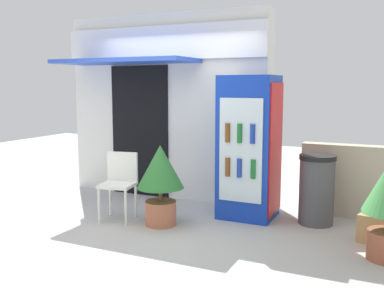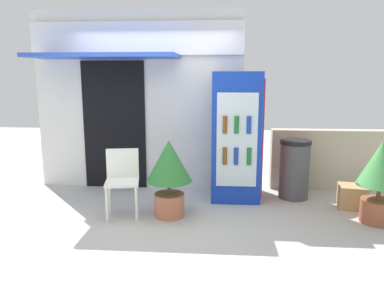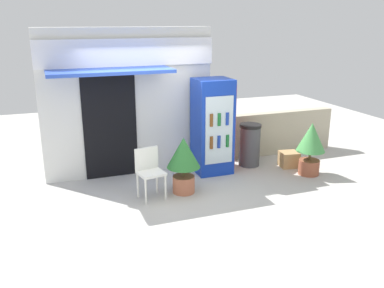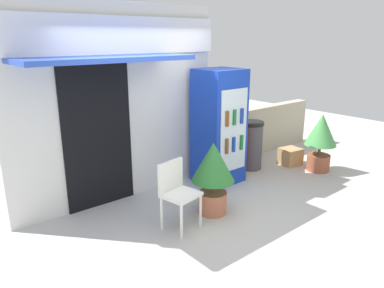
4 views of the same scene
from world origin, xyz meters
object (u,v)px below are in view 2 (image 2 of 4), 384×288
at_px(plastic_chair, 122,177).
at_px(potted_plant_near_shop, 169,170).
at_px(trash_bin, 294,169).
at_px(drink_cooler, 236,137).
at_px(cardboard_box, 352,197).
at_px(potted_plant_curbside, 381,174).

bearing_deg(plastic_chair, potted_plant_near_shop, -0.67).
xyz_separation_m(plastic_chair, trash_bin, (2.39, 0.87, -0.07)).
height_order(drink_cooler, potted_plant_near_shop, drink_cooler).
relative_size(drink_cooler, cardboard_box, 5.14).
bearing_deg(drink_cooler, trash_bin, 4.56).
height_order(trash_bin, cardboard_box, trash_bin).
xyz_separation_m(drink_cooler, plastic_chair, (-1.51, -0.80, -0.42)).
bearing_deg(plastic_chair, cardboard_box, 8.97).
relative_size(trash_bin, cardboard_box, 2.43).
relative_size(plastic_chair, potted_plant_near_shop, 0.86).
distance_m(potted_plant_near_shop, potted_plant_curbside, 2.63).
height_order(plastic_chair, potted_plant_near_shop, potted_plant_near_shop).
relative_size(drink_cooler, potted_plant_near_shop, 1.85).
relative_size(potted_plant_near_shop, cardboard_box, 2.78).
bearing_deg(potted_plant_curbside, potted_plant_near_shop, 179.65).
relative_size(plastic_chair, trash_bin, 0.99).
distance_m(plastic_chair, cardboard_box, 3.18).
bearing_deg(trash_bin, plastic_chair, -159.96).
relative_size(potted_plant_curbside, trash_bin, 1.19).
height_order(drink_cooler, plastic_chair, drink_cooler).
bearing_deg(drink_cooler, cardboard_box, -10.82).
height_order(potted_plant_near_shop, cardboard_box, potted_plant_near_shop).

